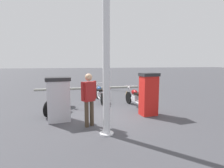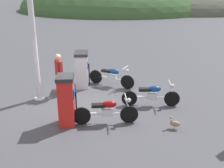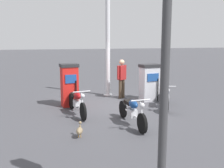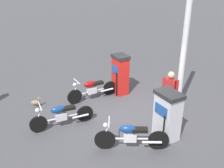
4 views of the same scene
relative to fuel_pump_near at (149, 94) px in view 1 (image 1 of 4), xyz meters
name	(u,v)px [view 1 (image 1 of 4)]	position (x,y,z in m)	size (l,w,h in m)	color
ground_plane	(104,114)	(0.45, 1.66, -0.83)	(120.00, 120.00, 0.00)	#424247
fuel_pump_near	(149,94)	(0.00, 0.00, 0.00)	(0.59, 0.72, 1.63)	red
fuel_pump_far	(59,99)	(0.00, 3.32, -0.05)	(0.64, 0.87, 1.53)	silver
motorcycle_near_pump	(135,97)	(1.25, 0.09, -0.38)	(2.10, 0.56, 0.93)	black
motorcycle_far_pump	(59,100)	(1.27, 3.43, -0.36)	(1.97, 1.01, 0.94)	black
motorcycle_extra	(99,93)	(2.80, 1.50, -0.40)	(2.11, 0.56, 0.92)	black
attendant_person	(89,96)	(-0.74, 2.34, 0.14)	(0.37, 0.53, 1.68)	#473828
wandering_duck	(127,94)	(3.37, -0.17, -0.63)	(0.39, 0.26, 0.40)	#847051
roadside_traffic_light	(106,55)	(6.69, 0.43, 1.77)	(0.40, 0.28, 3.81)	#38383A
canopy_support_pole	(106,52)	(-1.47, 1.92, 1.47)	(0.40, 0.40, 4.74)	silver
road_edge_kerb	(89,88)	(7.23, 1.66, -0.77)	(0.29, 7.91, 0.12)	#9E9E93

